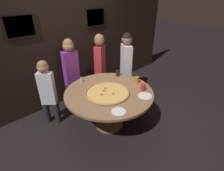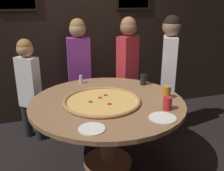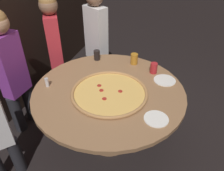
% 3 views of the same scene
% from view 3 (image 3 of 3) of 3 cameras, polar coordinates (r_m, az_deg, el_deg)
% --- Properties ---
extents(ground_plane, '(24.00, 24.00, 0.00)m').
position_cam_3_polar(ground_plane, '(2.72, -0.71, -13.67)').
color(ground_plane, black).
extents(dining_table, '(1.54, 1.54, 0.74)m').
position_cam_3_polar(dining_table, '(2.29, -0.81, -3.73)').
color(dining_table, '#936B47').
rests_on(dining_table, ground_plane).
extents(giant_pizza, '(0.76, 0.76, 0.03)m').
position_cam_3_polar(giant_pizza, '(2.15, -0.67, -1.79)').
color(giant_pizza, '#EAB75B').
rests_on(giant_pizza, dining_table).
extents(drink_cup_far_left, '(0.07, 0.07, 0.12)m').
position_cam_3_polar(drink_cup_far_left, '(2.72, -3.98, 7.93)').
color(drink_cup_far_left, black).
rests_on(drink_cup_far_left, dining_table).
extents(drink_cup_far_right, '(0.09, 0.09, 0.13)m').
position_cam_3_polar(drink_cup_far_right, '(2.64, 5.81, 6.93)').
color(drink_cup_far_right, '#BC7A23').
rests_on(drink_cup_far_right, dining_table).
extents(drink_cup_by_shaker, '(0.08, 0.08, 0.12)m').
position_cam_3_polar(drink_cup_by_shaker, '(2.49, 10.83, 4.50)').
color(drink_cup_by_shaker, '#B22328').
rests_on(drink_cup_by_shaker, dining_table).
extents(white_plate_near_front, '(0.21, 0.21, 0.01)m').
position_cam_3_polar(white_plate_near_front, '(1.92, 11.46, -8.52)').
color(white_plate_near_front, white).
rests_on(white_plate_near_front, dining_table).
extents(white_plate_far_back, '(0.23, 0.23, 0.01)m').
position_cam_3_polar(white_plate_far_back, '(2.41, 13.58, 1.34)').
color(white_plate_far_back, white).
rests_on(white_plate_far_back, dining_table).
extents(condiment_shaker, '(0.04, 0.04, 0.10)m').
position_cam_3_polar(condiment_shaker, '(2.32, -16.63, 0.80)').
color(condiment_shaker, silver).
rests_on(condiment_shaker, dining_table).
extents(diner_side_right, '(0.37, 0.22, 1.47)m').
position_cam_3_polar(diner_side_right, '(2.63, -24.87, 4.22)').
color(diner_side_right, '#232328').
rests_on(diner_side_right, ground_plane).
extents(diner_side_left, '(0.30, 0.40, 1.52)m').
position_cam_3_polar(diner_side_left, '(3.11, -4.15, 12.86)').
color(diner_side_left, '#232328').
rests_on(diner_side_left, ground_plane).
extents(diner_far_right, '(0.38, 0.31, 1.48)m').
position_cam_3_polar(diner_far_right, '(2.98, -14.74, 10.27)').
color(diner_far_right, '#232328').
rests_on(diner_far_right, ground_plane).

